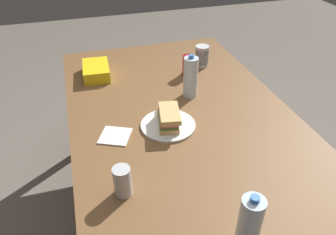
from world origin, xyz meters
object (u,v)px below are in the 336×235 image
(paper_plate, at_px, (168,125))
(water_bottle_tall, at_px, (190,77))
(soda_can_red, at_px, (188,65))
(chip_bag, at_px, (96,71))
(soda_can_silver, at_px, (122,181))
(plastic_cup_stack, at_px, (202,56))
(dining_table, at_px, (180,124))
(water_bottle_spare, at_px, (250,223))
(sandwich, at_px, (168,117))

(paper_plate, bearing_deg, water_bottle_tall, 140.93)
(soda_can_red, distance_m, chip_bag, 0.55)
(soda_can_red, relative_size, soda_can_silver, 1.00)
(soda_can_red, relative_size, water_bottle_tall, 0.52)
(chip_bag, xyz_separation_m, plastic_cup_stack, (0.05, 0.65, 0.03))
(soda_can_red, height_order, plastic_cup_stack, plastic_cup_stack)
(dining_table, distance_m, chip_bag, 0.63)
(chip_bag, bearing_deg, water_bottle_spare, -162.19)
(chip_bag, bearing_deg, water_bottle_tall, -125.32)
(chip_bag, xyz_separation_m, water_bottle_spare, (1.27, 0.32, 0.07))
(soda_can_red, xyz_separation_m, water_bottle_spare, (1.14, -0.20, 0.04))
(dining_table, height_order, chip_bag, chip_bag)
(plastic_cup_stack, relative_size, water_bottle_spare, 0.61)
(chip_bag, bearing_deg, dining_table, -141.12)
(water_bottle_tall, bearing_deg, plastic_cup_stack, 149.16)
(sandwich, bearing_deg, soda_can_red, 151.11)
(dining_table, distance_m, sandwich, 0.19)
(dining_table, bearing_deg, soda_can_red, 155.71)
(soda_can_red, bearing_deg, plastic_cup_stack, 126.60)
(water_bottle_tall, relative_size, water_bottle_spare, 1.10)
(paper_plate, bearing_deg, soda_can_red, 150.80)
(dining_table, bearing_deg, water_bottle_spare, -2.75)
(plastic_cup_stack, relative_size, soda_can_silver, 1.07)
(sandwich, height_order, plastic_cup_stack, plastic_cup_stack)
(sandwich, bearing_deg, water_bottle_tall, 141.56)
(dining_table, xyz_separation_m, soda_can_red, (-0.37, 0.17, 0.14))
(sandwich, xyz_separation_m, plastic_cup_stack, (-0.57, 0.39, 0.01))
(dining_table, height_order, water_bottle_spare, water_bottle_spare)
(sandwich, bearing_deg, dining_table, 137.63)
(water_bottle_tall, distance_m, soda_can_silver, 0.76)
(paper_plate, distance_m, soda_can_red, 0.54)
(sandwich, distance_m, chip_bag, 0.67)
(sandwich, bearing_deg, water_bottle_spare, 4.96)
(paper_plate, height_order, water_bottle_tall, water_bottle_tall)
(water_bottle_tall, height_order, plastic_cup_stack, water_bottle_tall)
(sandwich, relative_size, water_bottle_spare, 0.92)
(chip_bag, bearing_deg, paper_plate, -152.86)
(sandwich, distance_m, soda_can_silver, 0.44)
(water_bottle_spare, bearing_deg, sandwich, -175.04)
(paper_plate, bearing_deg, chip_bag, -156.37)
(soda_can_silver, bearing_deg, water_bottle_tall, 141.58)
(soda_can_silver, bearing_deg, paper_plate, 142.03)
(dining_table, xyz_separation_m, sandwich, (0.10, -0.09, 0.13))
(soda_can_red, bearing_deg, sandwich, -28.89)
(soda_can_silver, bearing_deg, dining_table, 140.65)
(dining_table, relative_size, sandwich, 8.99)
(paper_plate, bearing_deg, dining_table, 136.16)
(water_bottle_tall, bearing_deg, sandwich, -38.44)
(paper_plate, relative_size, water_bottle_spare, 1.21)
(chip_bag, relative_size, plastic_cup_stack, 1.76)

